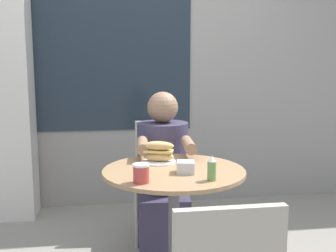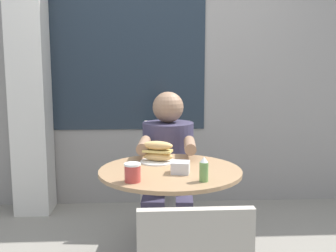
% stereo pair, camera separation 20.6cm
% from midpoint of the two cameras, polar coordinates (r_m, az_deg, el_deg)
% --- Properties ---
extents(storefront_wall, '(8.00, 0.09, 2.80)m').
position_cam_midpoint_polar(storefront_wall, '(3.66, -5.10, 10.35)').
color(storefront_wall, gray).
rests_on(storefront_wall, ground_plane).
extents(lattice_pillar, '(0.30, 0.30, 2.40)m').
position_cam_midpoint_polar(lattice_pillar, '(3.56, -23.26, 6.54)').
color(lattice_pillar, beige).
rests_on(lattice_pillar, ground_plane).
extents(cafe_table, '(0.75, 0.75, 0.75)m').
position_cam_midpoint_polar(cafe_table, '(2.14, -1.96, -11.42)').
color(cafe_table, '#997551').
rests_on(cafe_table, ground_plane).
extents(diner_chair, '(0.41, 0.41, 0.87)m').
position_cam_midpoint_polar(diner_chair, '(3.02, -3.39, -6.05)').
color(diner_chair, '#ADA393').
rests_on(diner_chair, ground_plane).
extents(seated_diner, '(0.38, 0.63, 1.12)m').
position_cam_midpoint_polar(seated_diner, '(2.69, -2.93, -8.68)').
color(seated_diner, '#38334C').
rests_on(seated_diner, ground_plane).
extents(sandwich_on_plate, '(0.20, 0.20, 0.12)m').
position_cam_midpoint_polar(sandwich_on_plate, '(2.22, -4.05, -3.97)').
color(sandwich_on_plate, white).
rests_on(sandwich_on_plate, cafe_table).
extents(drink_cup, '(0.08, 0.08, 0.09)m').
position_cam_midpoint_polar(drink_cup, '(1.85, -7.14, -6.86)').
color(drink_cup, '#B73D38').
rests_on(drink_cup, cafe_table).
extents(napkin_box, '(0.11, 0.11, 0.06)m').
position_cam_midpoint_polar(napkin_box, '(2.01, -0.38, -6.01)').
color(napkin_box, silver).
rests_on(napkin_box, cafe_table).
extents(condiment_bottle, '(0.04, 0.04, 0.12)m').
position_cam_midpoint_polar(condiment_bottle, '(1.87, 3.23, -6.23)').
color(condiment_bottle, '#66934C').
rests_on(condiment_bottle, cafe_table).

